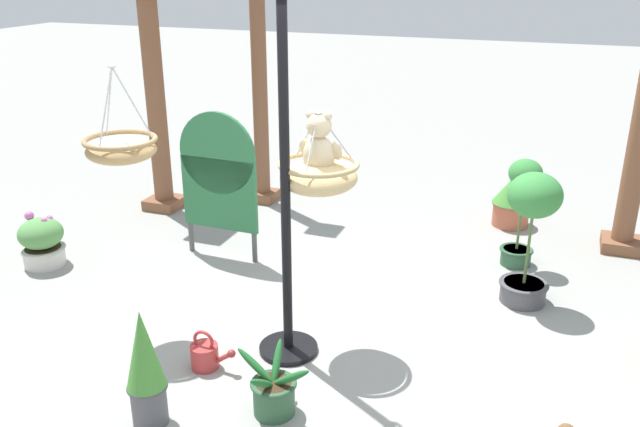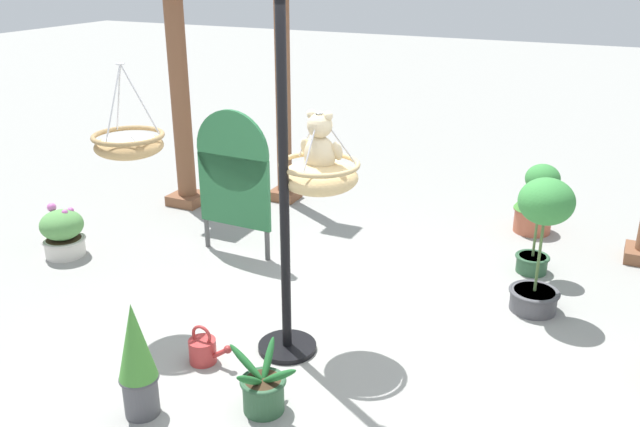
{
  "view_description": "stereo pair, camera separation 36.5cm",
  "coord_description": "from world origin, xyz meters",
  "px_view_note": "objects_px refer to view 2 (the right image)",
  "views": [
    {
      "loc": [
        1.52,
        -4.1,
        2.79
      ],
      "look_at": [
        -0.02,
        0.03,
        1.06
      ],
      "focal_mm": 37.23,
      "sensor_mm": 36.0,
      "label": 1
    },
    {
      "loc": [
        1.85,
        -3.96,
        2.79
      ],
      "look_at": [
        -0.02,
        0.03,
        1.06
      ],
      "focal_mm": 37.23,
      "sensor_mm": 36.0,
      "label": 2
    }
  ],
  "objects_px": {
    "potted_plant_small_succulent": "(538,215)",
    "greenhouse_pillar_right": "(283,88)",
    "teddy_bear": "(321,147)",
    "greenhouse_pillar_far_back": "(181,102)",
    "display_sign_board": "(233,172)",
    "potted_plant_flowering_red": "(137,359)",
    "hanging_basket_with_teddy": "(319,175)",
    "potted_plant_tall_leafy": "(534,206)",
    "potted_plant_bushy_green": "(63,233)",
    "potted_plant_trailing_ivy": "(542,234)",
    "display_pole_central": "(285,248)",
    "hanging_basket_left_high": "(129,144)",
    "potted_plant_conical_shrub": "(263,389)",
    "watering_can": "(204,350)"
  },
  "relations": [
    {
      "from": "teddy_bear",
      "to": "potted_plant_small_succulent",
      "type": "bearing_deg",
      "value": 54.81
    },
    {
      "from": "display_pole_central",
      "to": "potted_plant_trailing_ivy",
      "type": "xyz_separation_m",
      "value": [
        1.59,
        1.4,
        -0.15
      ]
    },
    {
      "from": "hanging_basket_left_high",
      "to": "display_sign_board",
      "type": "xyz_separation_m",
      "value": [
        -0.0,
        1.4,
        -0.63
      ]
    },
    {
      "from": "greenhouse_pillar_right",
      "to": "hanging_basket_left_high",
      "type": "bearing_deg",
      "value": -84.28
    },
    {
      "from": "greenhouse_pillar_right",
      "to": "display_sign_board",
      "type": "bearing_deg",
      "value": -79.41
    },
    {
      "from": "hanging_basket_with_teddy",
      "to": "potted_plant_flowering_red",
      "type": "height_order",
      "value": "hanging_basket_with_teddy"
    },
    {
      "from": "hanging_basket_left_high",
      "to": "potted_plant_bushy_green",
      "type": "distance_m",
      "value": 2.05
    },
    {
      "from": "display_pole_central",
      "to": "potted_plant_bushy_green",
      "type": "relative_size",
      "value": 5.11
    },
    {
      "from": "hanging_basket_left_high",
      "to": "greenhouse_pillar_far_back",
      "type": "height_order",
      "value": "greenhouse_pillar_far_back"
    },
    {
      "from": "greenhouse_pillar_far_back",
      "to": "display_sign_board",
      "type": "height_order",
      "value": "greenhouse_pillar_far_back"
    },
    {
      "from": "hanging_basket_with_teddy",
      "to": "potted_plant_bushy_green",
      "type": "distance_m",
      "value": 3.14
    },
    {
      "from": "potted_plant_small_succulent",
      "to": "greenhouse_pillar_right",
      "type": "bearing_deg",
      "value": 165.66
    },
    {
      "from": "potted_plant_flowering_red",
      "to": "potted_plant_tall_leafy",
      "type": "distance_m",
      "value": 4.58
    },
    {
      "from": "potted_plant_flowering_red",
      "to": "potted_plant_bushy_green",
      "type": "distance_m",
      "value": 2.8
    },
    {
      "from": "teddy_bear",
      "to": "display_sign_board",
      "type": "bearing_deg",
      "value": 143.29
    },
    {
      "from": "teddy_bear",
      "to": "potted_plant_flowering_red",
      "type": "relative_size",
      "value": 0.56
    },
    {
      "from": "potted_plant_bushy_green",
      "to": "hanging_basket_left_high",
      "type": "bearing_deg",
      "value": -22.59
    },
    {
      "from": "display_pole_central",
      "to": "hanging_basket_left_high",
      "type": "relative_size",
      "value": 3.78
    },
    {
      "from": "hanging_basket_with_teddy",
      "to": "potted_plant_flowering_red",
      "type": "relative_size",
      "value": 0.72
    },
    {
      "from": "display_pole_central",
      "to": "watering_can",
      "type": "height_order",
      "value": "display_pole_central"
    },
    {
      "from": "display_pole_central",
      "to": "potted_plant_bushy_green",
      "type": "height_order",
      "value": "display_pole_central"
    },
    {
      "from": "potted_plant_small_succulent",
      "to": "potted_plant_flowering_red",
      "type": "bearing_deg",
      "value": -121.59
    },
    {
      "from": "display_pole_central",
      "to": "greenhouse_pillar_right",
      "type": "distance_m",
      "value": 3.34
    },
    {
      "from": "potted_plant_small_succulent",
      "to": "potted_plant_trailing_ivy",
      "type": "xyz_separation_m",
      "value": [
        0.12,
        -0.73,
        0.12
      ]
    },
    {
      "from": "potted_plant_trailing_ivy",
      "to": "display_sign_board",
      "type": "relative_size",
      "value": 0.8
    },
    {
      "from": "potted_plant_trailing_ivy",
      "to": "display_pole_central",
      "type": "bearing_deg",
      "value": -138.52
    },
    {
      "from": "teddy_bear",
      "to": "potted_plant_trailing_ivy",
      "type": "height_order",
      "value": "teddy_bear"
    },
    {
      "from": "greenhouse_pillar_right",
      "to": "hanging_basket_with_teddy",
      "type": "bearing_deg",
      "value": -57.28
    },
    {
      "from": "greenhouse_pillar_far_back",
      "to": "potted_plant_flowering_red",
      "type": "bearing_deg",
      "value": -58.66
    },
    {
      "from": "potted_plant_flowering_red",
      "to": "watering_can",
      "type": "relative_size",
      "value": 2.31
    },
    {
      "from": "greenhouse_pillar_right",
      "to": "potted_plant_bushy_green",
      "type": "bearing_deg",
      "value": -117.33
    },
    {
      "from": "potted_plant_flowering_red",
      "to": "potted_plant_small_succulent",
      "type": "xyz_separation_m",
      "value": [
        1.97,
        3.2,
        0.16
      ]
    },
    {
      "from": "potted_plant_flowering_red",
      "to": "potted_plant_small_succulent",
      "type": "distance_m",
      "value": 3.76
    },
    {
      "from": "potted_plant_bushy_green",
      "to": "greenhouse_pillar_far_back",
      "type": "bearing_deg",
      "value": 82.32
    },
    {
      "from": "teddy_bear",
      "to": "greenhouse_pillar_right",
      "type": "height_order",
      "value": "greenhouse_pillar_right"
    },
    {
      "from": "teddy_bear",
      "to": "potted_plant_small_succulent",
      "type": "distance_m",
      "value": 2.47
    },
    {
      "from": "potted_plant_tall_leafy",
      "to": "potted_plant_small_succulent",
      "type": "height_order",
      "value": "potted_plant_small_succulent"
    },
    {
      "from": "potted_plant_small_succulent",
      "to": "potted_plant_trailing_ivy",
      "type": "distance_m",
      "value": 0.75
    },
    {
      "from": "teddy_bear",
      "to": "greenhouse_pillar_far_back",
      "type": "relative_size",
      "value": 0.18
    },
    {
      "from": "potted_plant_flowering_red",
      "to": "potted_plant_bushy_green",
      "type": "height_order",
      "value": "potted_plant_flowering_red"
    },
    {
      "from": "display_pole_central",
      "to": "greenhouse_pillar_far_back",
      "type": "distance_m",
      "value": 3.44
    },
    {
      "from": "display_sign_board",
      "to": "potted_plant_flowering_red",
      "type": "bearing_deg",
      "value": -72.35
    },
    {
      "from": "teddy_bear",
      "to": "greenhouse_pillar_right",
      "type": "bearing_deg",
      "value": 122.94
    },
    {
      "from": "potted_plant_flowering_red",
      "to": "potted_plant_bushy_green",
      "type": "xyz_separation_m",
      "value": [
        -2.27,
        1.62,
        -0.17
      ]
    },
    {
      "from": "display_pole_central",
      "to": "potted_plant_conical_shrub",
      "type": "xyz_separation_m",
      "value": [
        0.19,
        -0.7,
        -0.68
      ]
    },
    {
      "from": "potted_plant_conical_shrub",
      "to": "display_sign_board",
      "type": "xyz_separation_m",
      "value": [
        -1.45,
        2.02,
        0.68
      ]
    },
    {
      "from": "teddy_bear",
      "to": "potted_plant_bushy_green",
      "type": "distance_m",
      "value": 3.21
    },
    {
      "from": "potted_plant_tall_leafy",
      "to": "potted_plant_conical_shrub",
      "type": "relative_size",
      "value": 1.01
    },
    {
      "from": "potted_plant_trailing_ivy",
      "to": "potted_plant_bushy_green",
      "type": "bearing_deg",
      "value": -169.04
    },
    {
      "from": "potted_plant_flowering_red",
      "to": "greenhouse_pillar_far_back",
      "type": "bearing_deg",
      "value": 121.34
    }
  ]
}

